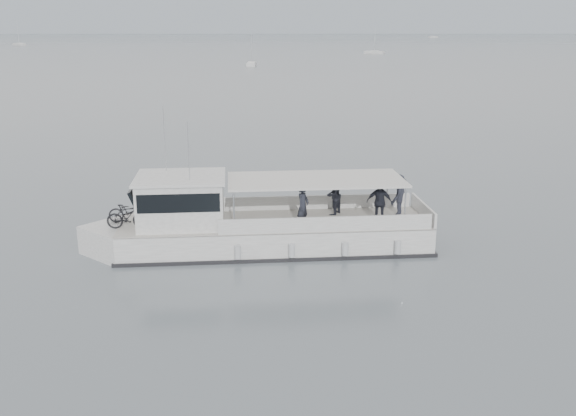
{
  "coord_description": "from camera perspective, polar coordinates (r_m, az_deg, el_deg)",
  "views": [
    {
      "loc": [
        -0.84,
        -26.7,
        8.36
      ],
      "look_at": [
        -0.75,
        -3.3,
        1.6
      ],
      "focal_mm": 40.0,
      "sensor_mm": 36.0,
      "label": 1
    }
  ],
  "objects": [
    {
      "name": "ground",
      "position": [
        27.99,
        1.52,
        -1.27
      ],
      "size": [
        1400.0,
        1400.0,
        0.0
      ],
      "primitive_type": "plane",
      "color": "#566065",
      "rests_on": "ground"
    },
    {
      "name": "headland",
      "position": [
        586.73,
        -0.15,
        16.66
      ],
      "size": [
        1400.0,
        90.0,
        28.0
      ],
      "primitive_type": "cube",
      "color": "#939EA8",
      "rests_on": "ground"
    },
    {
      "name": "tour_boat",
      "position": [
        24.51,
        -3.89,
        -1.6
      ],
      "size": [
        13.45,
        4.25,
        5.6
      ],
      "rotation": [
        0.0,
        0.0,
        0.09
      ],
      "color": "white",
      "rests_on": "ground"
    },
    {
      "name": "moored_fleet",
      "position": [
        222.78,
        -10.83,
        13.77
      ],
      "size": [
        417.76,
        348.51,
        10.24
      ],
      "color": "white",
      "rests_on": "ground"
    }
  ]
}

